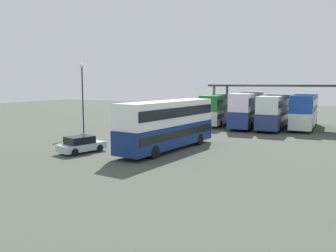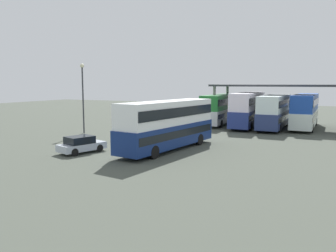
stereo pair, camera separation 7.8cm
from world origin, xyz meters
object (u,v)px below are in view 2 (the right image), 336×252
double_decker_mid_row (248,108)px  lamppost_tall (83,90)px  double_decker_near_canopy (220,108)px  double_decker_end_of_row (305,110)px  parked_hatchback (81,144)px  double_decker_far_right (275,110)px  double_decker_main (168,123)px

double_decker_mid_row → lamppost_tall: size_ratio=1.41×
double_decker_near_canopy → double_decker_end_of_row: (10.64, 0.83, 0.08)m
parked_hatchback → double_decker_end_of_row: double_decker_end_of_row is taller
double_decker_near_canopy → double_decker_far_right: (7.34, -1.43, 0.04)m
double_decker_far_right → double_decker_end_of_row: double_decker_end_of_row is taller
double_decker_far_right → lamppost_tall: 22.76m
double_decker_end_of_row → double_decker_far_right: bearing=125.2°
double_decker_near_canopy → double_decker_far_right: double_decker_far_right is taller
parked_hatchback → double_decker_end_of_row: bearing=-14.8°
double_decker_main → double_decker_end_of_row: size_ratio=0.99×
parked_hatchback → lamppost_tall: 11.88m
double_decker_main → double_decker_mid_row: (2.65, 17.85, 0.14)m
double_decker_main → double_decker_far_right: same height
double_decker_main → double_decker_near_canopy: 19.08m
double_decker_main → double_decker_end_of_row: bearing=-16.6°
parked_hatchback → double_decker_mid_row: double_decker_mid_row is taller
double_decker_near_canopy → double_decker_end_of_row: 10.68m
double_decker_main → parked_hatchback: bearing=134.0°
double_decker_end_of_row → lamppost_tall: lamppost_tall is taller
double_decker_near_canopy → lamppost_tall: (-11.21, -14.37, 2.62)m
double_decker_far_right → double_decker_end_of_row: (3.31, 2.26, 0.05)m
parked_hatchback → double_decker_end_of_row: (15.00, 23.96, 1.62)m
double_decker_near_canopy → double_decker_mid_row: bearing=-107.2°
double_decker_main → double_decker_near_canopy: (-1.38, 19.03, -0.04)m
lamppost_tall → double_decker_end_of_row: bearing=34.8°
parked_hatchback → lamppost_tall: bearing=55.3°
parked_hatchback → double_decker_mid_row: size_ratio=0.37×
double_decker_mid_row → lamppost_tall: lamppost_tall is taller
double_decker_main → double_decker_far_right: size_ratio=1.09×
double_decker_mid_row → double_decker_far_right: (3.31, -0.25, -0.14)m
parked_hatchback → double_decker_near_canopy: double_decker_near_canopy is taller
double_decker_main → lamppost_tall: lamppost_tall is taller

